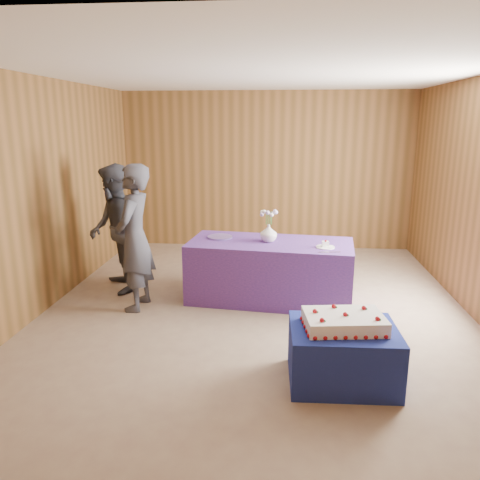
# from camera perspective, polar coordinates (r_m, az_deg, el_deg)

# --- Properties ---
(ground) EXTENTS (6.00, 6.00, 0.00)m
(ground) POSITION_cam_1_polar(r_m,az_deg,el_deg) (5.64, 1.88, -8.64)
(ground) COLOR gray
(ground) RESTS_ON ground
(room_shell) EXTENTS (5.04, 6.04, 2.72)m
(room_shell) POSITION_cam_1_polar(r_m,az_deg,el_deg) (5.21, 2.04, 9.96)
(room_shell) COLOR brown
(room_shell) RESTS_ON ground
(cake_table) EXTENTS (0.92, 0.73, 0.50)m
(cake_table) POSITION_cam_1_polar(r_m,az_deg,el_deg) (4.22, 12.40, -13.50)
(cake_table) COLOR navy
(cake_table) RESTS_ON ground
(serving_table) EXTENTS (2.08, 1.11, 0.75)m
(serving_table) POSITION_cam_1_polar(r_m,az_deg,el_deg) (5.88, 3.68, -3.77)
(serving_table) COLOR #683592
(serving_table) RESTS_ON ground
(sheet_cake) EXTENTS (0.74, 0.55, 0.16)m
(sheet_cake) POSITION_cam_1_polar(r_m,az_deg,el_deg) (4.09, 12.56, -9.65)
(sheet_cake) COLOR white
(sheet_cake) RESTS_ON cake_table
(vase) EXTENTS (0.25, 0.25, 0.22)m
(vase) POSITION_cam_1_polar(r_m,az_deg,el_deg) (5.77, 3.50, 0.87)
(vase) COLOR white
(vase) RESTS_ON serving_table
(flower_spray) EXTENTS (0.22, 0.22, 0.17)m
(flower_spray) POSITION_cam_1_polar(r_m,az_deg,el_deg) (5.71, 3.54, 3.32)
(flower_spray) COLOR #336528
(flower_spray) RESTS_ON vase
(platter) EXTENTS (0.41, 0.41, 0.02)m
(platter) POSITION_cam_1_polar(r_m,az_deg,el_deg) (5.97, -2.46, 0.37)
(platter) COLOR #664E9C
(platter) RESTS_ON serving_table
(plate) EXTENTS (0.26, 0.26, 0.01)m
(plate) POSITION_cam_1_polar(r_m,az_deg,el_deg) (5.60, 10.35, -0.85)
(plate) COLOR white
(plate) RESTS_ON serving_table
(cake_slice) EXTENTS (0.08, 0.07, 0.09)m
(cake_slice) POSITION_cam_1_polar(r_m,az_deg,el_deg) (5.58, 10.37, -0.45)
(cake_slice) COLOR white
(cake_slice) RESTS_ON plate
(knife) EXTENTS (0.26, 0.06, 0.00)m
(knife) POSITION_cam_1_polar(r_m,az_deg,el_deg) (5.40, 10.86, -1.47)
(knife) COLOR silver
(knife) RESTS_ON serving_table
(guest_left) EXTENTS (0.44, 0.65, 1.73)m
(guest_left) POSITION_cam_1_polar(r_m,az_deg,el_deg) (5.61, -12.71, 0.23)
(guest_left) COLOR #3B3B46
(guest_left) RESTS_ON ground
(guest_right) EXTENTS (0.94, 1.02, 1.68)m
(guest_right) POSITION_cam_1_polar(r_m,az_deg,el_deg) (6.25, -14.92, 1.27)
(guest_right) COLOR #373942
(guest_right) RESTS_ON ground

